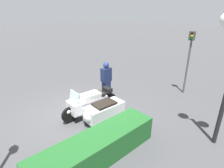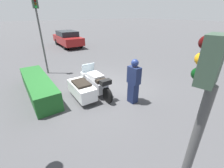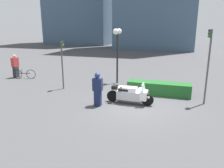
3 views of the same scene
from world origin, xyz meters
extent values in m
plane|color=#424244|center=(0.00, 0.00, 0.00)|extent=(160.00, 160.00, 0.00)
cylinder|color=black|center=(0.63, 0.30, 0.30)|extent=(0.61, 0.12, 0.61)
cylinder|color=black|center=(-1.24, 0.35, 0.30)|extent=(0.61, 0.12, 0.61)
cylinder|color=black|center=(-0.46, 1.03, 0.24)|extent=(0.48, 0.11, 0.47)
cube|color=#B7B7BC|center=(-0.30, 0.32, 0.44)|extent=(1.33, 0.50, 0.45)
cube|color=white|center=(-0.30, 0.32, 0.76)|extent=(0.73, 0.46, 0.24)
cube|color=black|center=(-0.60, 0.33, 0.74)|extent=(0.54, 0.45, 0.12)
cube|color=white|center=(0.44, 0.30, 0.53)|extent=(0.34, 0.63, 0.44)
cube|color=silver|center=(0.39, 0.30, 0.94)|extent=(0.13, 0.60, 0.40)
sphere|color=white|center=(0.68, 0.29, 0.46)|extent=(0.18, 0.18, 0.18)
cube|color=white|center=(-0.40, 1.03, 0.39)|extent=(1.51, 0.69, 0.50)
sphere|color=white|center=(0.23, 1.01, 0.42)|extent=(0.47, 0.48, 0.47)
cube|color=black|center=(-0.40, 1.03, 0.68)|extent=(0.83, 0.57, 0.09)
cube|color=black|center=(-1.12, 0.35, 0.81)|extent=(0.25, 0.42, 0.18)
cube|color=#192347|center=(-1.76, -0.47, 0.40)|extent=(0.34, 0.30, 0.80)
cube|color=#192347|center=(-1.76, -0.47, 1.12)|extent=(0.48, 0.30, 0.63)
sphere|color=tan|center=(-1.76, -0.47, 1.54)|extent=(0.22, 0.22, 0.22)
sphere|color=navy|center=(-1.76, -0.47, 1.58)|extent=(0.27, 0.27, 0.27)
cube|color=#1E5623|center=(0.97, 2.37, 0.37)|extent=(3.63, 0.88, 0.74)
cylinder|color=#4C4C4C|center=(3.39, 1.45, 1.68)|extent=(0.09, 0.09, 3.36)
cube|color=#334738|center=(3.33, 1.45, 3.56)|extent=(0.15, 0.27, 0.40)
sphere|color=#410707|center=(3.26, 1.44, 3.69)|extent=(0.11, 0.11, 0.11)
sphere|color=#462D06|center=(3.26, 1.44, 3.56)|extent=(0.11, 0.11, 0.11)
sphere|color=green|center=(3.26, 1.44, 3.43)|extent=(0.11, 0.11, 0.11)
cube|color=#334738|center=(-4.94, 1.78, 2.81)|extent=(0.20, 0.29, 0.40)
sphere|color=#410707|center=(-4.87, 1.79, 2.94)|extent=(0.11, 0.11, 0.11)
sphere|color=orange|center=(-4.87, 1.79, 2.81)|extent=(0.11, 0.11, 0.11)
sphere|color=#07350F|center=(-4.87, 1.79, 2.68)|extent=(0.11, 0.11, 0.11)
cube|color=maroon|center=(10.33, -2.33, 0.69)|extent=(4.85, 2.00, 0.71)
cube|color=black|center=(10.33, -2.33, 1.29)|extent=(2.55, 1.76, 0.50)
cylinder|color=black|center=(11.84, -1.59, 0.33)|extent=(0.67, 0.24, 0.66)
cylinder|color=black|center=(11.78, -3.18, 0.33)|extent=(0.67, 0.24, 0.66)
cylinder|color=black|center=(8.88, -1.47, 0.33)|extent=(0.67, 0.24, 0.66)
cylinder|color=black|center=(8.82, -3.06, 0.33)|extent=(0.67, 0.24, 0.66)
camera|label=1|loc=(3.15, 5.40, 3.67)|focal=28.00mm
camera|label=2|loc=(-5.43, 3.07, 3.14)|focal=24.00mm
camera|label=3|loc=(2.09, -10.18, 3.88)|focal=35.00mm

